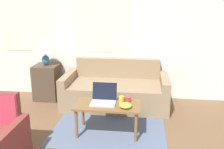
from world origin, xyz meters
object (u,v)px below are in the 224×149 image
Objects in this scene: coffee_table at (108,108)px; snack_bowl at (126,105)px; cup_yellow at (122,100)px; table_lamp at (45,48)px; couch at (116,91)px; laptop at (104,99)px; cup_navy at (128,99)px.

coffee_table is 0.30m from snack_bowl.
coffee_table is at bearing -165.22° from cup_yellow.
table_lamp reaches higher than snack_bowl.
couch is 17.62× the size of cup_yellow.
table_lamp is at bearing 173.73° from couch.
table_lamp is 1.37× the size of laptop.
couch is at bearing 90.25° from coffee_table.
coffee_table is (0.00, -1.11, 0.14)m from couch.
couch reaches higher than cup_yellow.
cup_yellow is at bearing 113.91° from snack_bowl.
table_lamp is 1.85m from laptop.
coffee_table is 0.15m from laptop.
laptop is 2.05× the size of snack_bowl.
couch is 1.26m from snack_bowl.
couch reaches higher than cup_navy.
coffee_table is at bearing -42.39° from table_lamp.
cup_navy is 0.87× the size of cup_yellow.
table_lamp is (-1.37, 0.15, 0.76)m from couch.
couch is at bearing -6.27° from table_lamp.
couch is at bearing 102.50° from snack_bowl.
cup_yellow is 0.17m from snack_bowl.
cup_yellow is (-0.08, -0.07, 0.01)m from cup_navy.
couch is 1.05m from cup_navy.
cup_navy is at bearing -74.04° from couch.
couch is 1.10m from cup_yellow.
table_lamp is 2.07m from cup_navy.
laptop reaches higher than cup_yellow.
table_lamp is 2.80× the size of snack_bowl.
laptop is (-0.07, 0.05, 0.12)m from coffee_table.
cup_yellow is at bearing -0.25° from laptop.
cup_navy reaches higher than snack_bowl.
couch is 5.27× the size of laptop.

